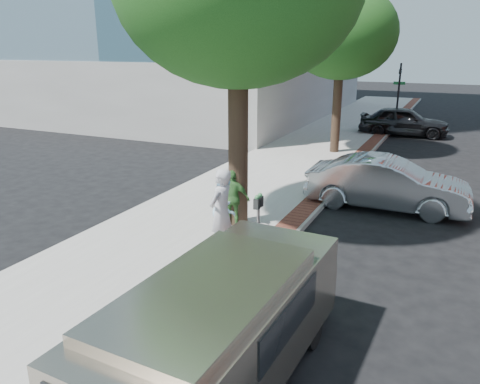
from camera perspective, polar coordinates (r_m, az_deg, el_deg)
The scene contains 14 objects.
ground at distance 11.09m, azimuth -1.63°, elevation -8.18°, with size 120.00×120.00×0.00m, color black.
sidewalk at distance 18.57m, azimuth 5.35°, elevation 2.60°, with size 5.00×60.00×0.15m, color #9E9991.
brick_strip at distance 17.95m, azimuth 11.97°, elevation 2.05°, with size 0.60×60.00×0.01m, color brown.
curb at distance 17.90m, azimuth 13.04°, elevation 1.67°, with size 0.10×60.00×0.15m, color gray.
office_base at distance 35.65m, azimuth -4.52°, elevation 12.83°, with size 18.20×22.20×4.00m, color gray.
signal_near at distance 31.23m, azimuth 18.79°, elevation 11.82°, with size 0.70×0.15×3.80m.
tree_far at distance 21.52m, azimuth 12.25°, elevation 18.37°, with size 4.80×4.80×7.14m.
parking_meter at distance 10.58m, azimuth 2.25°, elevation -2.40°, with size 0.12×0.32×1.47m.
person_gray at distance 10.67m, azimuth -2.33°, elevation -2.43°, with size 0.74×0.49×2.03m, color #B4B3B9.
person_officer at distance 11.50m, azimuth -1.89°, elevation -2.13°, with size 0.77×0.60×1.59m, color #9BD1EF.
person_green at distance 12.39m, azimuth -0.80°, elevation -0.76°, with size 0.91×0.38×1.55m, color #44823B.
sedan_silver at distance 14.87m, azimuth 17.50°, elevation 0.96°, with size 1.67×4.78×1.57m, color #B5B9BD.
bg_car at distance 27.67m, azimuth 19.32°, elevation 8.14°, with size 1.91×4.75×1.62m, color black.
van at distance 6.97m, azimuth -1.51°, elevation -15.54°, with size 2.09×4.99×1.81m.
Camera 1 is at (4.53, -8.92, 4.78)m, focal length 35.00 mm.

